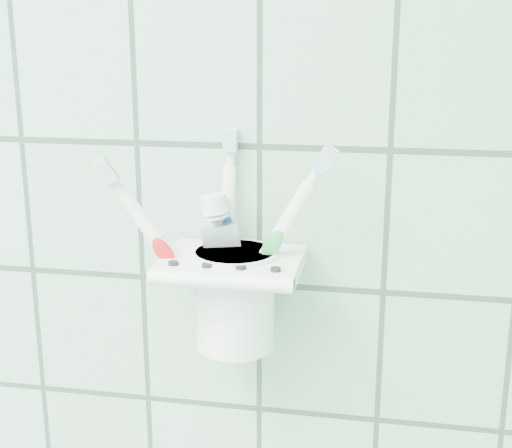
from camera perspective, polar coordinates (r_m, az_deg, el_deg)
holder_bracket at (r=0.61m, az=-1.89°, el=-3.28°), size 0.12×0.10×0.04m
cup at (r=0.62m, az=-1.67°, el=-5.67°), size 0.08×0.08×0.09m
toothbrush_pink at (r=0.60m, az=-2.36°, el=-0.83°), size 0.10×0.03×0.18m
toothbrush_blue at (r=0.62m, az=-2.90°, el=-0.80°), size 0.02×0.04×0.18m
toothbrush_orange at (r=0.60m, az=-3.30°, el=-0.36°), size 0.09×0.02×0.19m
toothpaste_tube at (r=0.63m, az=-1.57°, el=-2.31°), size 0.05×0.03×0.13m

